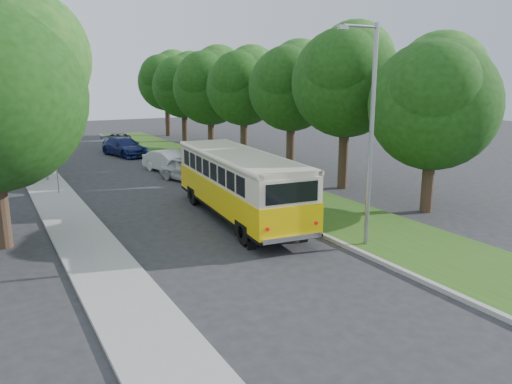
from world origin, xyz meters
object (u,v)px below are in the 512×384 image
lamppost_near (370,130)px  car_silver (189,169)px  vintage_bus (239,186)px  car_white (170,161)px  car_blue (125,147)px  car_grey (118,141)px  lamppost_far (39,114)px

lamppost_near → car_silver: 15.08m
vintage_bus → car_white: size_ratio=2.35×
lamppost_near → car_blue: bearing=94.3°
vintage_bus → car_grey: 25.43m
car_silver → car_white: size_ratio=0.99×
car_white → car_grey: size_ratio=0.90×
car_white → lamppost_far: bearing=159.7°
lamppost_far → car_white: bearing=-3.4°
lamppost_near → car_grey: size_ratio=1.66×
lamppost_near → car_silver: (-1.21, 14.59, -3.64)m
car_grey → car_blue: bearing=-80.3°
car_white → car_blue: bearing=78.4°
vintage_bus → car_blue: 20.95m
vintage_bus → car_blue: (0.33, 20.94, -0.79)m
car_blue → car_grey: (0.57, 4.46, -0.06)m
car_blue → car_silver: bearing=-100.2°
car_silver → lamppost_near: bearing=-101.4°
car_silver → car_grey: bearing=74.7°
vintage_bus → car_blue: bearing=94.7°
lamppost_far → vintage_bus: lamppost_far is taller
lamppost_near → car_white: bearing=93.8°
car_blue → car_grey: car_blue is taller
lamppost_near → car_silver: bearing=94.7°
vintage_bus → car_white: 12.49m
lamppost_far → car_blue: lamppost_far is taller
lamppost_far → car_grey: size_ratio=1.55×
car_white → car_blue: size_ratio=0.87×
lamppost_far → vintage_bus: size_ratio=0.73×
lamppost_near → car_grey: lamppost_near is taller
vintage_bus → car_silver: size_ratio=2.38×
lamppost_near → lamppost_far: 20.53m
vintage_bus → car_white: bearing=90.4°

